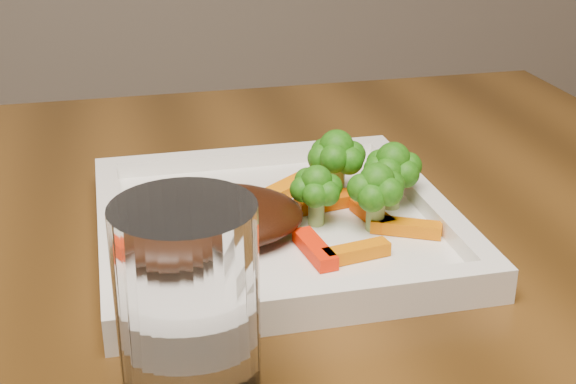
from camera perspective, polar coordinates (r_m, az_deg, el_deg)
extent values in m
cube|color=white|center=(0.63, -0.89, -2.66)|extent=(0.27, 0.27, 0.01)
ellipsoid|color=#351407|center=(0.61, -5.34, -1.69)|extent=(0.15, 0.13, 0.03)
cube|color=orange|center=(0.57, 4.89, -4.27)|extent=(0.05, 0.02, 0.01)
cube|color=orange|center=(0.61, 8.41, -2.51)|extent=(0.05, 0.04, 0.01)
cube|color=#FF2304|center=(0.58, 1.92, -4.07)|extent=(0.02, 0.05, 0.01)
cube|color=#FC3104|center=(0.69, 6.98, 0.56)|extent=(0.05, 0.03, 0.01)
cube|color=orange|center=(0.68, 0.25, 0.42)|extent=(0.06, 0.05, 0.01)
cube|color=#F25203|center=(0.63, 6.00, -1.62)|extent=(0.02, 0.05, 0.01)
cube|color=#D25203|center=(0.65, 3.25, -0.59)|extent=(0.07, 0.03, 0.01)
cylinder|color=white|center=(0.43, -7.10, -8.29)|extent=(0.09, 0.09, 0.12)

